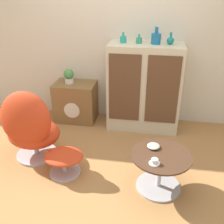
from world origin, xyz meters
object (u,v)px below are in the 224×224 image
Objects in this scene: ottoman at (64,159)px; coffee_table at (160,168)px; vase_leftmost at (123,39)px; bowl at (154,146)px; tv_console at (76,102)px; vase_inner_left at (139,40)px; potted_plant at (69,76)px; sideboard at (144,87)px; vase_inner_right at (156,38)px; egg_chair at (30,127)px; teacup at (154,162)px; vase_rightmost at (170,40)px.

coffee_table reaches higher than ottoman.
vase_leftmost reaches higher than bowl.
ottoman is 3.33× the size of bowl.
tv_console is 1.26m from ottoman.
vase_leftmost reaches higher than tv_console.
vase_inner_left is at bearing -1.96° from tv_console.
potted_plant is 1.74m from bowl.
bowl is at bearing -81.70° from sideboard.
vase_inner_left is at bearing 61.03° from ottoman.
coffee_table is at bearing -3.27° from ottoman.
potted_plant is (-0.97, 0.03, -0.54)m from vase_inner_left.
vase_inner_left is (0.90, -0.03, 0.93)m from tv_console.
vase_inner_left is 1.11m from potted_plant.
egg_chair is at bearing -143.09° from vase_inner_right.
coffee_table is 1.70m from vase_leftmost.
ottoman is 2.06× the size of potted_plant.
teacup is (-0.06, -0.15, 0.18)m from coffee_table.
ottoman is 1.02m from coffee_table.
teacup is (1.26, -1.45, -0.26)m from potted_plant.
tv_console is 2.86× the size of vase_inner_right.
teacup is (0.18, -1.41, -0.17)m from sideboard.
egg_chair reaches higher than ottoman.
vase_inner_left is at bearing -1.85° from potted_plant.
bowl is at bearing 126.28° from coffee_table.
bowl is at bearing 93.27° from teacup.
ottoman is 1.72m from vase_inner_left.
tv_console reaches higher than ottoman.
ottoman is 0.72× the size of coffee_table.
vase_leftmost is 0.65× the size of potted_plant.
egg_chair is (-0.22, -1.03, 0.13)m from tv_console.
sideboard is at bearing -1.89° from potted_plant.
vase_leftmost is 0.59m from vase_rightmost.
ottoman is 3.76× the size of vase_inner_left.
bowl reaches higher than coffee_table.
potted_plant reaches higher than teacup.
vase_rightmost is at bearing -0.00° from vase_leftmost.
sideboard is at bearing -1.99° from tv_console.
vase_rightmost is 1.63m from teacup.
teacup is at bearing -94.39° from vase_rightmost.
coffee_table is 5.22× the size of vase_inner_left.
teacup is (1.18, -1.45, 0.13)m from tv_console.
vase_inner_left reaches higher than bowl.
tv_console is 0.40m from potted_plant.
tv_console is at bearing 129.16° from teacup.
teacup is at bearing -50.84° from tv_console.
ottoman is 1.84m from vase_inner_right.
bowl is at bearing -45.66° from tv_console.
ottoman is 1.92m from vase_rightmost.
teacup is (0.07, -1.41, -0.83)m from vase_inner_right.
tv_console reaches higher than teacup.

